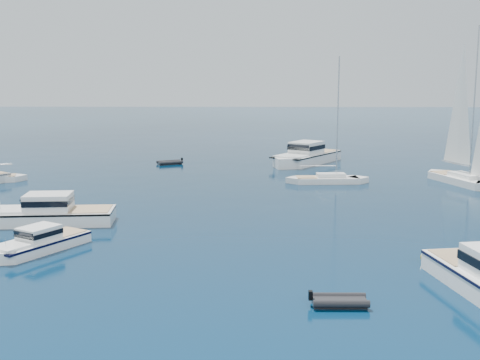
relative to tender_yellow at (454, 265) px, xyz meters
name	(u,v)px	position (x,y,z in m)	size (l,w,h in m)	color
ground	(292,293)	(-9.71, -4.75, 0.00)	(400.00, 400.00, 0.00)	navy
motor_cruiser_left	(38,251)	(-25.25, 2.28, 0.00)	(2.36, 7.72, 2.03)	white
motor_cruiser_centre	(47,223)	(-27.22, 9.62, 0.00)	(3.38, 11.04, 2.90)	white
motor_cruiser_distant	(305,164)	(-5.14, 42.12, 0.00)	(4.17, 13.63, 3.58)	white
sailboat_centre	(327,183)	(-4.02, 27.84, 0.00)	(2.37, 9.13, 13.42)	white
sailboat_sails_r	(462,184)	(9.85, 27.73, 0.00)	(2.91, 11.19, 16.45)	white
tender_yellow	(454,265)	(0.00, 0.00, 0.00)	(1.97, 3.57, 0.95)	yellow
tender_grey_near	(340,306)	(-7.54, -6.46, 0.00)	(1.62, 2.80, 0.95)	black
tender_grey_far	(170,164)	(-22.34, 41.09, 0.00)	(1.83, 3.27, 0.95)	black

